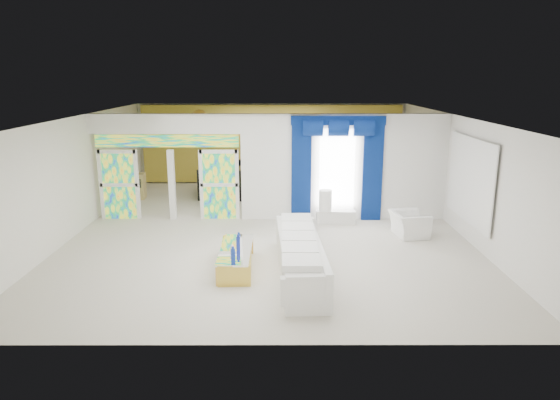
{
  "coord_description": "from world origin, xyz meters",
  "views": [
    {
      "loc": [
        0.28,
        -12.93,
        4.03
      ],
      "look_at": [
        0.3,
        -1.2,
        1.1
      ],
      "focal_mm": 32.15,
      "sensor_mm": 36.0,
      "label": 1
    }
  ],
  "objects_px": {
    "coffee_table": "(236,259)",
    "console_table": "(336,217)",
    "white_sofa": "(300,257)",
    "grand_piano": "(226,180)",
    "armchair": "(409,224)"
  },
  "relations": [
    {
      "from": "armchair",
      "to": "grand_piano",
      "type": "xyz_separation_m",
      "value": [
        -5.18,
        4.66,
        0.2
      ]
    },
    {
      "from": "white_sofa",
      "to": "grand_piano",
      "type": "relative_size",
      "value": 1.87
    },
    {
      "from": "console_table",
      "to": "grand_piano",
      "type": "xyz_separation_m",
      "value": [
        -3.42,
        3.5,
        0.33
      ]
    },
    {
      "from": "console_table",
      "to": "grand_piano",
      "type": "distance_m",
      "value": 4.91
    },
    {
      "from": "console_table",
      "to": "grand_piano",
      "type": "relative_size",
      "value": 0.53
    },
    {
      "from": "armchair",
      "to": "grand_piano",
      "type": "height_order",
      "value": "grand_piano"
    },
    {
      "from": "coffee_table",
      "to": "console_table",
      "type": "relative_size",
      "value": 1.8
    },
    {
      "from": "coffee_table",
      "to": "console_table",
      "type": "bearing_deg",
      "value": 53.68
    },
    {
      "from": "white_sofa",
      "to": "armchair",
      "type": "distance_m",
      "value": 3.87
    },
    {
      "from": "white_sofa",
      "to": "grand_piano",
      "type": "distance_m",
      "value": 7.56
    },
    {
      "from": "coffee_table",
      "to": "grand_piano",
      "type": "height_order",
      "value": "grand_piano"
    },
    {
      "from": "coffee_table",
      "to": "console_table",
      "type": "height_order",
      "value": "coffee_table"
    },
    {
      "from": "white_sofa",
      "to": "armchair",
      "type": "relative_size",
      "value": 3.98
    },
    {
      "from": "coffee_table",
      "to": "white_sofa",
      "type": "bearing_deg",
      "value": -12.53
    },
    {
      "from": "white_sofa",
      "to": "coffee_table",
      "type": "distance_m",
      "value": 1.39
    }
  ]
}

